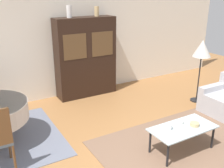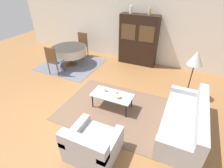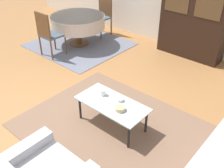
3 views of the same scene
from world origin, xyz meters
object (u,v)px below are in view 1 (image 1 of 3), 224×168
(floor_lamp, at_px, (202,50))
(vase_tall, at_px, (69,12))
(coffee_table, at_px, (183,130))
(bowl, at_px, (195,124))
(display_cabinet, at_px, (86,57))
(bowl_small, at_px, (180,122))
(cup, at_px, (169,127))
(vase_short, at_px, (97,11))

(floor_lamp, bearing_deg, vase_tall, 145.07)
(coffee_table, xyz_separation_m, floor_lamp, (1.78, 1.32, 0.82))
(coffee_table, bearing_deg, bowl, -15.37)
(bowl, distance_m, vase_tall, 3.53)
(display_cabinet, xyz_separation_m, bowl_small, (0.32, -2.88, -0.50))
(coffee_table, relative_size, cup, 11.03)
(cup, bearing_deg, floor_lamp, 31.99)
(coffee_table, height_order, bowl, bowl)
(coffee_table, distance_m, bowl, 0.21)
(bowl_small, bearing_deg, vase_tall, 103.33)
(cup, relative_size, bowl, 0.66)
(cup, bearing_deg, bowl_small, 10.39)
(floor_lamp, distance_m, bowl, 2.23)
(floor_lamp, xyz_separation_m, bowl_small, (-1.72, -1.20, -0.76))
(cup, distance_m, bowl, 0.45)
(coffee_table, distance_m, cup, 0.26)
(coffee_table, relative_size, vase_short, 4.78)
(floor_lamp, bearing_deg, bowl, -139.04)
(display_cabinet, distance_m, vase_tall, 1.13)
(cup, relative_size, vase_short, 0.43)
(bowl, bearing_deg, cup, 164.77)
(display_cabinet, relative_size, vase_short, 8.37)
(vase_short, bearing_deg, vase_tall, -180.00)
(coffee_table, xyz_separation_m, cup, (-0.24, 0.06, 0.09))
(floor_lamp, xyz_separation_m, bowl, (-1.58, -1.37, -0.75))
(cup, distance_m, bowl_small, 0.30)
(cup, distance_m, vase_tall, 3.34)
(display_cabinet, bearing_deg, bowl, -81.36)
(coffee_table, height_order, floor_lamp, floor_lamp)
(bowl, bearing_deg, bowl_small, 129.38)
(floor_lamp, relative_size, bowl_small, 13.96)
(coffee_table, relative_size, bowl_small, 10.45)
(bowl_small, height_order, vase_tall, vase_tall)
(bowl, relative_size, vase_tall, 0.55)
(floor_lamp, bearing_deg, display_cabinet, 140.63)
(coffee_table, distance_m, vase_tall, 3.48)
(bowl_small, bearing_deg, coffee_table, -114.66)
(coffee_table, bearing_deg, display_cabinet, 95.15)
(bowl, distance_m, bowl_small, 0.22)
(display_cabinet, xyz_separation_m, bowl, (0.46, -3.05, -0.49))
(display_cabinet, distance_m, floor_lamp, 2.66)
(vase_tall, bearing_deg, coffee_table, -78.16)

